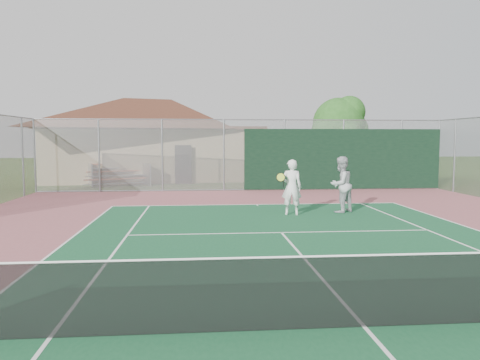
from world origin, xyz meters
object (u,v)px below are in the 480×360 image
(player_white_front, at_px, (291,188))
(bleachers, at_px, (117,174))
(player_grey_back, at_px, (341,185))
(clubhouse, at_px, (153,132))
(tree, at_px, (340,125))

(player_white_front, bearing_deg, bleachers, -45.76)
(bleachers, height_order, player_grey_back, player_grey_back)
(clubhouse, xyz_separation_m, player_white_front, (6.07, -15.71, -2.10))
(bleachers, xyz_separation_m, player_grey_back, (9.42, -10.70, 0.33))
(tree, bearing_deg, bleachers, -172.81)
(tree, relative_size, player_white_front, 2.78)
(clubhouse, bearing_deg, bleachers, -114.75)
(bleachers, bearing_deg, clubhouse, 49.08)
(clubhouse, height_order, player_grey_back, clubhouse)
(tree, height_order, player_grey_back, tree)
(clubhouse, height_order, player_white_front, clubhouse)
(tree, distance_m, player_white_front, 14.07)
(clubhouse, xyz_separation_m, player_grey_back, (7.87, -15.35, -2.07))
(clubhouse, bearing_deg, player_white_front, -75.26)
(clubhouse, relative_size, bleachers, 3.79)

